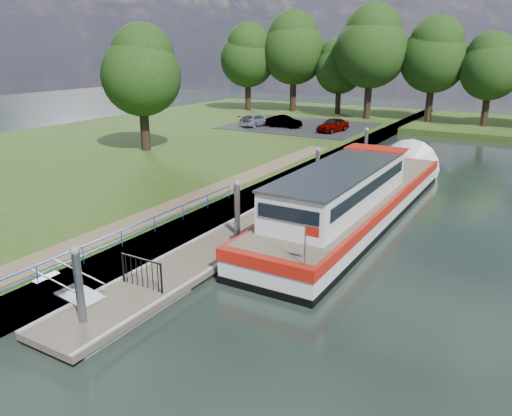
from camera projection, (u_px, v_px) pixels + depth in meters
The scene contains 16 objects.
ground at pixel (97, 325), 16.17m from camera, with size 160.00×160.00×0.00m, color black.
riverbank at pixel (80, 164), 37.05m from camera, with size 32.00×90.00×0.78m, color #273F12.
bank_edge at pixel (260, 193), 29.59m from camera, with size 1.10×90.00×0.78m, color #473D2D.
footpath at pixel (157, 213), 24.61m from camera, with size 1.60×40.00×0.05m, color brown.
carpark at pixel (300, 126), 52.42m from camera, with size 14.00×12.00×0.06m, color black.
blue_fence at pixel (103, 242), 19.55m from camera, with size 0.04×18.04×0.72m.
pontoon at pixel (282, 212), 26.78m from camera, with size 2.50×30.00×0.56m.
mooring_piles at pixel (283, 192), 26.45m from camera, with size 0.30×27.30×3.55m.
gangway at pixel (68, 289), 17.28m from camera, with size 2.58×1.00×0.92m.
gate_panel at pixel (141, 268), 17.62m from camera, with size 1.85×0.05×1.15m.
barge at pixel (360, 197), 26.36m from camera, with size 4.36×21.15×4.78m.
horizon_trees at pixel (422, 54), 54.48m from camera, with size 54.38×10.03×12.87m.
bank_tree_a at pixel (142, 69), 38.23m from camera, with size 6.12×6.12×9.72m.
car_a at pixel (333, 125), 48.31m from camera, with size 1.56×3.89×1.32m, color #999999.
car_b at pixel (284, 121), 51.01m from camera, with size 1.27×3.65×1.20m, color #999999.
car_c at pixel (256, 120), 52.06m from camera, with size 1.69×4.15×1.20m, color #999999.
Camera 1 is at (11.67, -9.65, 8.57)m, focal length 35.00 mm.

